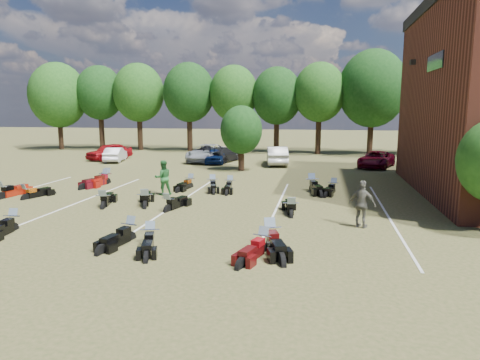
% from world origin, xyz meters
% --- Properties ---
extents(ground, '(160.00, 160.00, 0.00)m').
position_xyz_m(ground, '(0.00, 0.00, 0.00)').
color(ground, brown).
rests_on(ground, ground).
extents(car_0, '(3.46, 4.76, 1.50)m').
position_xyz_m(car_0, '(-15.30, 20.00, 0.75)').
color(car_0, maroon).
rests_on(car_0, ground).
extents(car_1, '(2.25, 4.08, 1.27)m').
position_xyz_m(car_1, '(-14.06, 18.72, 0.64)').
color(car_1, silver).
rests_on(car_1, ground).
extents(car_2, '(2.95, 5.73, 1.55)m').
position_xyz_m(car_2, '(-6.01, 20.23, 0.77)').
color(car_2, '#989AA1').
rests_on(car_2, ground).
extents(car_3, '(2.81, 4.86, 1.32)m').
position_xyz_m(car_3, '(-4.60, 20.42, 0.66)').
color(car_3, black).
rests_on(car_3, ground).
extents(car_4, '(1.90, 4.00, 1.32)m').
position_xyz_m(car_4, '(-4.92, 19.26, 0.66)').
color(car_4, '#0B1E50').
rests_on(car_4, ground).
extents(car_5, '(2.36, 4.91, 1.55)m').
position_xyz_m(car_5, '(0.35, 19.31, 0.78)').
color(car_5, '#A4A4A0').
rests_on(car_5, ground).
extents(car_6, '(3.66, 5.19, 1.31)m').
position_xyz_m(car_6, '(8.39, 19.12, 0.66)').
color(car_6, '#520416').
rests_on(car_6, ground).
extents(car_7, '(3.15, 5.18, 1.40)m').
position_xyz_m(car_7, '(12.05, 20.04, 0.70)').
color(car_7, '#38373C').
rests_on(car_7, ground).
extents(person_green, '(1.17, 1.11, 1.92)m').
position_xyz_m(person_green, '(-4.48, 5.43, 0.96)').
color(person_green, '#27682D').
rests_on(person_green, ground).
extents(person_grey, '(1.21, 0.92, 1.90)m').
position_xyz_m(person_grey, '(5.67, 0.67, 0.95)').
color(person_grey, '#5C594E').
rests_on(person_grey, ground).
extents(motorcycle_2, '(0.99, 2.24, 1.21)m').
position_xyz_m(motorcycle_2, '(-7.70, -2.36, 0.00)').
color(motorcycle_2, black).
rests_on(motorcycle_2, ground).
extents(motorcycle_3, '(1.27, 2.21, 1.17)m').
position_xyz_m(motorcycle_3, '(-1.72, -3.08, 0.00)').
color(motorcycle_3, black).
rests_on(motorcycle_3, ground).
extents(motorcycle_4, '(1.06, 2.26, 1.21)m').
position_xyz_m(motorcycle_4, '(-2.70, -2.64, 0.00)').
color(motorcycle_4, black).
rests_on(motorcycle_4, ground).
extents(motorcycle_5, '(1.51, 2.56, 1.36)m').
position_xyz_m(motorcycle_5, '(2.37, -2.36, 0.00)').
color(motorcycle_5, black).
rests_on(motorcycle_5, ground).
extents(motorcycle_6, '(1.27, 2.26, 1.20)m').
position_xyz_m(motorcycle_6, '(2.19, -3.08, 0.00)').
color(motorcycle_6, '#43090A').
rests_on(motorcycle_6, ground).
extents(motorcycle_7, '(1.07, 2.51, 1.36)m').
position_xyz_m(motorcycle_7, '(-12.44, 2.80, 0.00)').
color(motorcycle_7, maroon).
rests_on(motorcycle_7, ground).
extents(motorcycle_8, '(1.31, 2.17, 1.15)m').
position_xyz_m(motorcycle_8, '(-11.11, 2.90, 0.00)').
color(motorcycle_8, black).
rests_on(motorcycle_8, ground).
extents(motorcycle_9, '(1.28, 2.37, 1.26)m').
position_xyz_m(motorcycle_9, '(-6.13, 1.82, 0.00)').
color(motorcycle_9, black).
rests_on(motorcycle_9, ground).
extents(motorcycle_10, '(1.47, 2.48, 1.32)m').
position_xyz_m(motorcycle_10, '(-4.21, 2.26, 0.00)').
color(motorcycle_10, black).
rests_on(motorcycle_10, ground).
extents(motorcycle_11, '(1.20, 2.29, 1.22)m').
position_xyz_m(motorcycle_11, '(-2.87, 1.78, 0.00)').
color(motorcycle_11, black).
rests_on(motorcycle_11, ground).
extents(motorcycle_13, '(1.04, 2.31, 1.24)m').
position_xyz_m(motorcycle_13, '(2.79, 1.87, 0.00)').
color(motorcycle_13, black).
rests_on(motorcycle_13, ground).
extents(motorcycle_14, '(1.39, 2.57, 1.37)m').
position_xyz_m(motorcycle_14, '(-9.26, 7.73, 0.00)').
color(motorcycle_14, '#4B0A12').
rests_on(motorcycle_14, ground).
extents(motorcycle_15, '(0.93, 2.49, 1.36)m').
position_xyz_m(motorcycle_15, '(-9.29, 8.12, 0.00)').
color(motorcycle_15, maroon).
rests_on(motorcycle_15, ground).
extents(motorcycle_16, '(1.25, 2.24, 1.19)m').
position_xyz_m(motorcycle_16, '(-2.24, 7.59, 0.00)').
color(motorcycle_16, black).
rests_on(motorcycle_16, ground).
extents(motorcycle_17, '(1.00, 2.17, 1.16)m').
position_xyz_m(motorcycle_17, '(-3.66, 7.73, 0.00)').
color(motorcycle_17, black).
rests_on(motorcycle_17, ground).
extents(motorcycle_18, '(0.86, 2.15, 1.17)m').
position_xyz_m(motorcycle_18, '(-1.17, 7.50, 0.00)').
color(motorcycle_18, black).
rests_on(motorcycle_18, ground).
extents(motorcycle_19, '(1.44, 2.60, 1.38)m').
position_xyz_m(motorcycle_19, '(3.54, 8.17, 0.00)').
color(motorcycle_19, black).
rests_on(motorcycle_19, ground).
extents(motorcycle_20, '(1.20, 2.15, 1.15)m').
position_xyz_m(motorcycle_20, '(4.74, 7.83, 0.00)').
color(motorcycle_20, black).
rests_on(motorcycle_20, ground).
extents(tree_line, '(56.00, 6.00, 9.79)m').
position_xyz_m(tree_line, '(-1.00, 29.00, 6.31)').
color(tree_line, black).
rests_on(tree_line, ground).
extents(young_tree_midfield, '(3.20, 3.20, 4.70)m').
position_xyz_m(young_tree_midfield, '(-2.00, 15.50, 3.09)').
color(young_tree_midfield, black).
rests_on(young_tree_midfield, ground).
extents(parking_lines, '(20.10, 14.00, 0.01)m').
position_xyz_m(parking_lines, '(-3.00, 3.00, 0.01)').
color(parking_lines, silver).
rests_on(parking_lines, ground).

